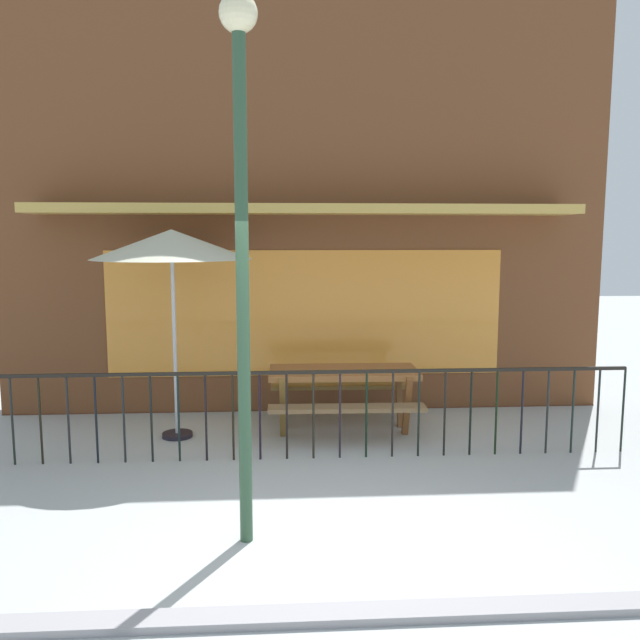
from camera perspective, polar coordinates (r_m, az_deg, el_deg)
ground at (r=5.20m, az=0.68°, el=-19.87°), size 40.00×40.00×0.00m
pub_storefront at (r=8.84m, az=-1.36°, el=10.35°), size 8.18×1.23×5.70m
patio_fence_front at (r=6.89m, az=-0.59°, el=-7.01°), size 6.90×0.04×0.97m
picnic_table_left at (r=7.84m, az=2.09°, el=-5.60°), size 1.83×1.39×0.79m
patio_umbrella at (r=7.60m, az=-13.08°, el=6.46°), size 1.84×1.84×2.46m
street_lamp at (r=4.83m, az=-7.04°, el=10.69°), size 0.28×0.28×4.10m
curb_edge at (r=4.44m, az=1.62°, el=-25.08°), size 11.45×0.20×0.11m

